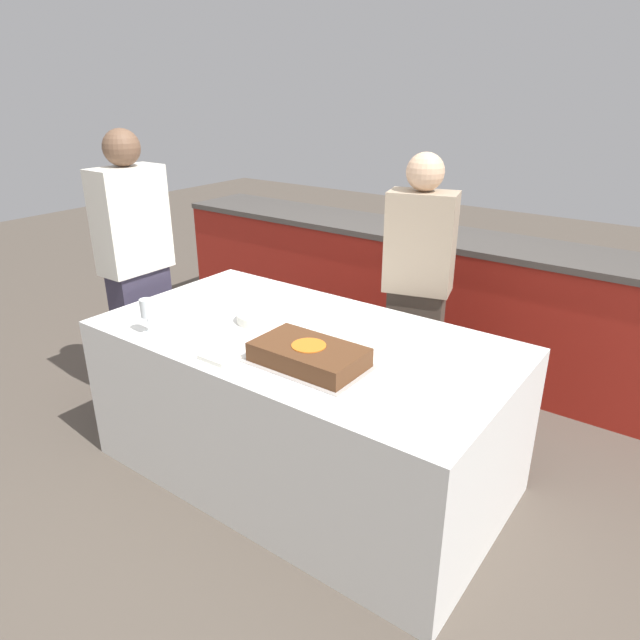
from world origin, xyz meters
name	(u,v)px	position (x,y,z in m)	size (l,w,h in m)	color
ground_plane	(304,469)	(0.00, 0.00, 0.00)	(14.00, 14.00, 0.00)	brown
back_counter	(443,299)	(0.00, 1.60, 0.46)	(4.40, 0.58, 0.92)	#A82319
dining_table	(303,406)	(0.00, 0.00, 0.39)	(1.97, 1.06, 0.77)	white
cake	(309,355)	(0.21, -0.22, 0.81)	(0.50, 0.31, 0.09)	#B7B2AD
plate_stack	(260,317)	(-0.27, 0.01, 0.79)	(0.23, 0.23, 0.04)	white
wine_glass	(147,310)	(-0.59, -0.41, 0.89)	(0.07, 0.07, 0.17)	white
side_plate_near_cake	(354,341)	(0.24, 0.08, 0.77)	(0.22, 0.22, 0.00)	white
utensil_pile	(219,357)	(-0.13, -0.41, 0.78)	(0.15, 0.11, 0.02)	white
person_cutting_cake	(417,293)	(0.21, 0.75, 0.80)	(0.39, 0.29, 1.54)	#4C4238
person_seated_left	(138,272)	(-1.20, 0.00, 0.85)	(0.20, 0.40, 1.64)	#383347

